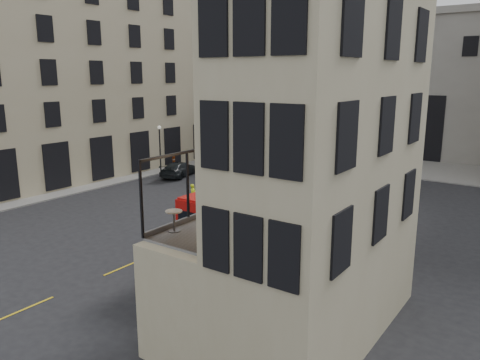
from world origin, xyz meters
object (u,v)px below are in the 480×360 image
Objects in this scene: cafe_table_far at (272,187)px; cafe_chair_c at (279,208)px; pedestrian_b at (308,158)px; car_b at (340,183)px; street_lamp_b at (325,145)px; cafe_chair_b at (265,212)px; pedestrian_e at (174,161)px; traffic_light_near at (258,186)px; cafe_table_mid at (236,202)px; cyclist at (193,195)px; traffic_light_far at (233,144)px; bus_far at (294,146)px; car_c at (179,169)px; pedestrian_d at (417,177)px; car_a at (225,170)px; bus_near at (254,212)px; pedestrian_a at (227,157)px; bicycle at (270,197)px; cafe_chair_d at (310,192)px; street_lamp_a at (160,154)px; cafe_table_near at (174,218)px; pedestrian_c at (361,152)px; cafe_chair_a at (224,236)px.

cafe_table_far is 3.19m from cafe_chair_c.
car_b is at bearing -71.41° from pedestrian_b.
cafe_chair_b reaches higher than street_lamp_b.
cafe_chair_b is at bearing 45.66° from pedestrian_e.
traffic_light_near is 14.55m from cafe_table_mid.
traffic_light_far is at bearing 16.00° from cyclist.
bus_far is 13.37m from car_c.
cafe_chair_b reaches higher than traffic_light_near.
street_lamp_b is 12.72m from pedestrian_d.
cyclist is at bearing 145.62° from cafe_table_far.
pedestrian_e is at bearing 159.20° from car_a.
cafe_table_far reaches higher than car_c.
bus_near is 27.58m from pedestrian_a.
pedestrian_b is (-5.02, 16.74, 0.35)m from bicycle.
bus_far is 15.08m from bicycle.
pedestrian_a is 2.72× the size of cafe_table_far.
car_a reaches higher than bicycle.
cafe_chair_c is 1.07× the size of cafe_chair_d.
traffic_light_far is 0.71× the size of street_lamp_a.
pedestrian_b is (3.60, 11.56, 0.00)m from car_a.
street_lamp_a is 29.60m from cafe_table_mid.
cafe_table_near reaches higher than car_b.
pedestrian_c is at bearing -135.28° from car_c.
cyclist is (-1.06, -22.38, -1.51)m from street_lamp_b.
cafe_table_mid is at bearing -70.91° from street_lamp_b.
bus_near is 20.84m from car_a.
car_b is at bearing 105.81° from cafe_chair_b.
cafe_table_far is at bearing 94.87° from cafe_table_mid.
cafe_table_near is (24.40, -25.87, 4.28)m from pedestrian_e.
cafe_table_mid is at bearing -53.70° from traffic_light_far.
car_a is 5.18× the size of cafe_chair_d.
street_lamp_a is at bearing 141.10° from cafe_table_mid.
cyclist is at bearing 44.86° from pedestrian_e.
bus_far is at bearing -140.16° from car_c.
street_lamp_a is at bearing -143.84° from pedestrian_b.
traffic_light_near is 17.09m from street_lamp_a.
pedestrian_c is at bearing 104.38° from cafe_table_far.
cafe_chair_a is at bearing -46.68° from pedestrian_a.
bus_near is 0.98× the size of bus_far.
street_lamp_a is 3.23× the size of pedestrian_d.
pedestrian_b is at bearing 81.39° from bus_far.
cafe_table_near is (8.04, -20.07, 4.72)m from bicycle.
car_c is 11.43m from cyclist.
traffic_light_far is 9.06m from pedestrian_b.
car_b is (6.57, -10.57, -1.72)m from street_lamp_b.
cafe_table_near reaches higher than pedestrian_e.
pedestrian_c is 41.41m from cafe_chair_c.
bicycle is at bearing 117.04° from cafe_table_mid.
cafe_chair_d reaches higher than cafe_table_mid.
pedestrian_e is (-24.80, -7.43, 0.03)m from pedestrian_d.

